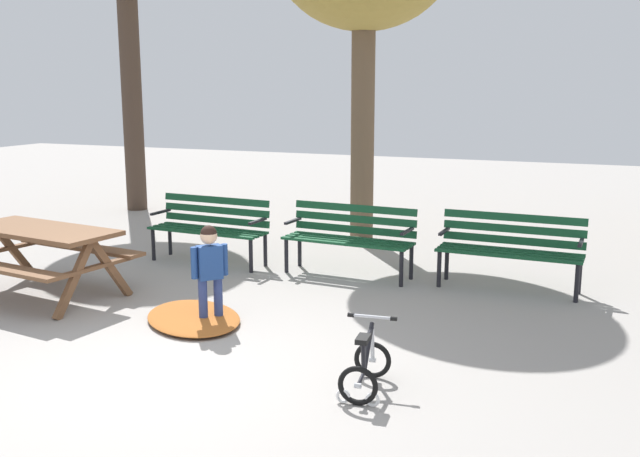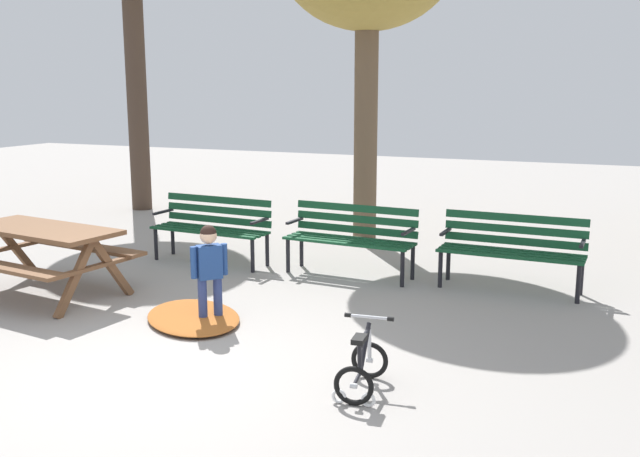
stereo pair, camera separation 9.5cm
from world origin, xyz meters
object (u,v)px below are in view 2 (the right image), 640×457
Objects in this scene: park_bench_far_left at (213,224)px; park_bench_right at (512,246)px; kids_bicycle at (362,366)px; child_standing at (209,266)px; park_bench_left at (352,234)px; picnic_table at (42,243)px.

park_bench_right is (3.80, 0.18, 0.00)m from park_bench_far_left.
park_bench_far_left is 2.75× the size of kids_bicycle.
kids_bicycle is at bearing -26.58° from child_standing.
park_bench_right is (1.90, 0.09, 0.00)m from park_bench_left.
picnic_table is 2.02× the size of child_standing.
picnic_table is 4.24m from kids_bicycle.
park_bench_right is at bearing 2.69° from park_bench_far_left.
park_bench_right is at bearing 2.64° from park_bench_left.
child_standing reaches higher than park_bench_left.
child_standing is (1.26, -2.15, 0.05)m from park_bench_far_left.
picnic_table is 1.21× the size of park_bench_left.
child_standing reaches higher than park_bench_far_left.
park_bench_far_left is 3.80m from park_bench_right.
picnic_table is at bearing 165.64° from kids_bicycle.
picnic_table is 2.17m from child_standing.
park_bench_right is 1.66× the size of child_standing.
park_bench_left reaches higher than kids_bicycle.
park_bench_right reaches higher than kids_bicycle.
park_bench_far_left reaches higher than kids_bicycle.
park_bench_far_left is 1.01× the size of park_bench_right.
park_bench_far_left is 2.49m from child_standing.
park_bench_left is (2.81, 2.15, -0.08)m from picnic_table.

